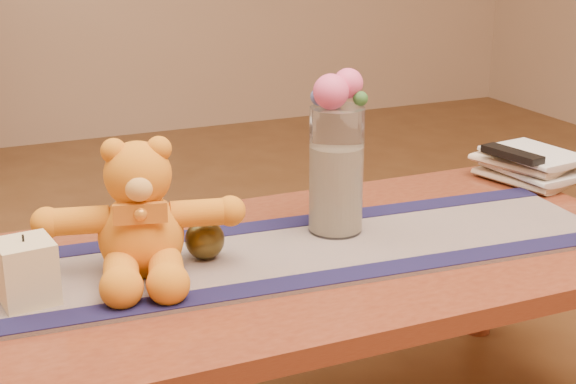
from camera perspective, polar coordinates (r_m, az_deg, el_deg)
name	(u,v)px	position (r m, az deg, el deg)	size (l,w,h in m)	color
coffee_table_top	(311,261)	(1.70, 1.55, -4.59)	(1.40, 0.70, 0.04)	#602716
table_leg_br	(482,261)	(2.33, 12.77, -4.51)	(0.07, 0.07, 0.41)	#602716
persian_runner	(315,249)	(1.69, 1.82, -3.80)	(1.20, 0.35, 0.01)	#1A1A49
runner_border_near	(345,275)	(1.57, 3.81, -5.51)	(1.20, 0.06, 0.00)	#151339
runner_border_far	(290,222)	(1.82, 0.12, -2.03)	(1.20, 0.06, 0.00)	#151339
teddy_bear	(140,209)	(1.56, -9.83, -1.14)	(0.35, 0.29, 0.24)	orange
pillar_candle	(27,271)	(1.51, -16.99, -5.07)	(0.09, 0.09, 0.11)	beige
candle_wick	(23,238)	(1.49, -17.20, -2.95)	(0.00, 0.00, 0.01)	black
glass_vase	(336,170)	(1.73, 3.23, 1.45)	(0.11, 0.11, 0.26)	silver
potpourri_fill	(336,189)	(1.75, 3.20, 0.22)	(0.09, 0.09, 0.18)	beige
rose_left	(331,92)	(1.68, 2.87, 6.68)	(0.07, 0.07, 0.07)	#EB528A
rose_right	(348,83)	(1.71, 4.01, 7.22)	(0.06, 0.06, 0.06)	#EB528A
blue_flower_back	(334,90)	(1.73, 3.09, 6.81)	(0.04, 0.04, 0.04)	#4D5EA6
blue_flower_side	(319,97)	(1.70, 2.10, 6.35)	(0.04, 0.04, 0.04)	#4D5EA6
leaf_sprig	(360,99)	(1.70, 4.83, 6.21)	(0.03, 0.03, 0.03)	#33662D
bronze_ball	(205,240)	(1.63, -5.56, -3.16)	(0.08, 0.08, 0.08)	#453A17
book_bottom	(506,183)	(2.13, 14.32, 0.59)	(0.17, 0.22, 0.02)	beige
book_lower	(510,175)	(2.13, 14.52, 1.07)	(0.16, 0.22, 0.02)	beige
book_upper	(505,168)	(2.12, 14.23, 1.56)	(0.17, 0.22, 0.02)	beige
book_top	(510,160)	(2.12, 14.55, 2.06)	(0.16, 0.22, 0.02)	beige
tv_remote	(512,154)	(2.11, 14.68, 2.45)	(0.04, 0.16, 0.02)	black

